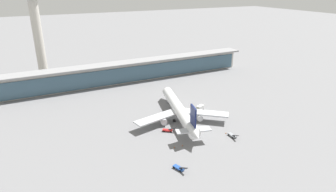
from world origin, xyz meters
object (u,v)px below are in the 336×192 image
object	(u,v)px
service_truck_near_nose_grey	(232,135)
service_truck_mid_apron_olive	(199,108)
service_truck_under_wing_red	(168,130)
safety_cone_alpha	(226,133)
safety_cone_bravo	(193,139)
safety_cone_delta	(182,145)
airliner_on_stand	(179,110)
service_truck_by_tail_blue	(179,168)
safety_cone_charlie	(174,147)
control_tower	(37,27)

from	to	relation	value
service_truck_near_nose_grey	service_truck_mid_apron_olive	size ratio (longest dim) A/B	0.90
service_truck_under_wing_red	safety_cone_alpha	bearing A→B (deg)	-30.97
service_truck_mid_apron_olive	safety_cone_alpha	bearing A→B (deg)	-95.57
safety_cone_bravo	safety_cone_delta	xyz separation A→B (m)	(-7.24, -2.53, 0.00)
airliner_on_stand	safety_cone_alpha	distance (m)	27.24
service_truck_under_wing_red	service_truck_mid_apron_olive	world-z (taller)	service_truck_mid_apron_olive
service_truck_by_tail_blue	service_truck_mid_apron_olive	bearing A→B (deg)	49.58
service_truck_under_wing_red	safety_cone_bravo	xyz separation A→B (m)	(6.95, -12.35, -0.49)
service_truck_mid_apron_olive	safety_cone_charlie	distance (m)	42.21
control_tower	service_truck_near_nose_grey	bearing A→B (deg)	-61.46
service_truck_near_nose_grey	safety_cone_alpha	bearing A→B (deg)	100.08
control_tower	safety_cone_charlie	bearing A→B (deg)	-71.76
control_tower	service_truck_under_wing_red	bearing A→B (deg)	-67.67
service_truck_mid_apron_olive	safety_cone_alpha	size ratio (longest dim) A/B	10.89
control_tower	safety_cone_alpha	world-z (taller)	control_tower
service_truck_mid_apron_olive	service_truck_by_tail_blue	xyz separation A→B (m)	(-37.08, -43.54, -0.88)
service_truck_under_wing_red	safety_cone_alpha	size ratio (longest dim) A/B	8.94
service_truck_mid_apron_olive	safety_cone_charlie	xyz separation A→B (m)	(-31.08, -28.53, -1.37)
service_truck_near_nose_grey	service_truck_under_wing_red	bearing A→B (deg)	143.42
safety_cone_alpha	safety_cone_bravo	bearing A→B (deg)	172.93
safety_cone_alpha	safety_cone_bravo	world-z (taller)	same
service_truck_under_wing_red	control_tower	xyz separation A→B (m)	(-45.75, 111.36, 38.27)
service_truck_near_nose_grey	control_tower	xyz separation A→B (m)	(-70.58, 129.80, 38.27)
service_truck_near_nose_grey	safety_cone_charlie	distance (m)	29.27
service_truck_near_nose_grey	safety_cone_charlie	xyz separation A→B (m)	(-29.02, 3.71, -0.49)
service_truck_by_tail_blue	safety_cone_delta	size ratio (longest dim) A/B	9.82
service_truck_by_tail_blue	service_truck_near_nose_grey	bearing A→B (deg)	17.88
service_truck_by_tail_blue	safety_cone_alpha	bearing A→B (deg)	23.95
service_truck_near_nose_grey	safety_cone_bravo	distance (m)	18.90
airliner_on_stand	safety_cone_alpha	world-z (taller)	airliner_on_stand
service_truck_by_tail_blue	safety_cone_delta	xyz separation A→B (m)	(9.89, 14.85, -0.49)
service_truck_near_nose_grey	safety_cone_alpha	world-z (taller)	service_truck_near_nose_grey
safety_cone_alpha	service_truck_by_tail_blue	bearing A→B (deg)	-156.05
airliner_on_stand	safety_cone_charlie	size ratio (longest dim) A/B	92.25
safety_cone_charlie	safety_cone_alpha	bearing A→B (deg)	0.49
safety_cone_alpha	safety_cone_charlie	xyz separation A→B (m)	(-28.32, -0.24, 0.00)
safety_cone_delta	safety_cone_bravo	bearing A→B (deg)	19.26
control_tower	safety_cone_delta	bearing A→B (deg)	-70.20
service_truck_under_wing_red	safety_cone_charlie	distance (m)	15.32
control_tower	safety_cone_bravo	world-z (taller)	control_tower
control_tower	safety_cone_delta	size ratio (longest dim) A/B	102.36
airliner_on_stand	service_truck_by_tail_blue	bearing A→B (deg)	-119.03
service_truck_mid_apron_olive	safety_cone_alpha	world-z (taller)	service_truck_mid_apron_olive
safety_cone_delta	control_tower	bearing A→B (deg)	109.80
service_truck_by_tail_blue	service_truck_under_wing_red	bearing A→B (deg)	71.09
safety_cone_bravo	airliner_on_stand	bearing A→B (deg)	78.47
service_truck_by_tail_blue	safety_cone_charlie	world-z (taller)	service_truck_by_tail_blue
airliner_on_stand	safety_cone_delta	distance (m)	27.03
airliner_on_stand	service_truck_near_nose_grey	distance (m)	30.93
airliner_on_stand	service_truck_under_wing_red	xyz separation A→B (m)	(-11.30, -8.99, -4.67)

